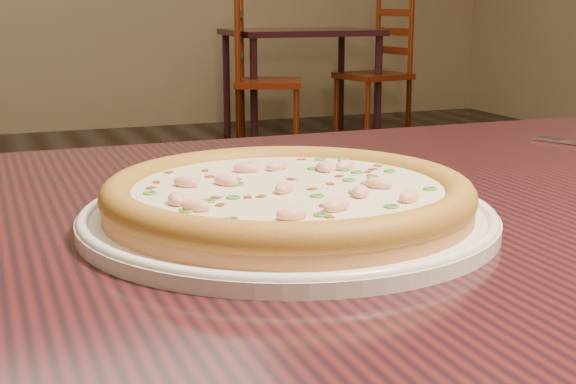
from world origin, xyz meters
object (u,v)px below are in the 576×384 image
object	(u,v)px
plate	(288,216)
chair_c	(259,81)
hero_table	(381,296)
bg_table_right	(301,43)
chair_d	(379,74)
pizza	(288,195)

from	to	relation	value
plate	chair_c	world-z (taller)	chair_c
plate	chair_c	xyz separation A→B (m)	(1.46, 4.23, -0.32)
hero_table	bg_table_right	bearing A→B (deg)	68.71
chair_c	chair_d	bearing A→B (deg)	11.21
chair_c	plate	bearing A→B (deg)	-109.00
chair_c	chair_d	size ratio (longest dim) A/B	1.00
chair_d	plate	bearing A→B (deg)	-118.64
chair_c	chair_d	world-z (taller)	same
hero_table	plate	bearing A→B (deg)	-157.38
chair_c	chair_d	distance (m)	0.98
hero_table	bg_table_right	xyz separation A→B (m)	(1.76, 4.53, 0.00)
hero_table	plate	distance (m)	0.17
pizza	chair_d	bearing A→B (deg)	61.36
hero_table	plate	world-z (taller)	plate
chair_d	pizza	bearing A→B (deg)	-118.64
bg_table_right	chair_c	world-z (taller)	chair_c
plate	bg_table_right	distance (m)	4.95
pizza	bg_table_right	bearing A→B (deg)	67.63
plate	chair_c	distance (m)	4.48
bg_table_right	chair_d	size ratio (longest dim) A/B	1.05
plate	chair_c	size ratio (longest dim) A/B	0.38
hero_table	bg_table_right	size ratio (longest dim) A/B	1.20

